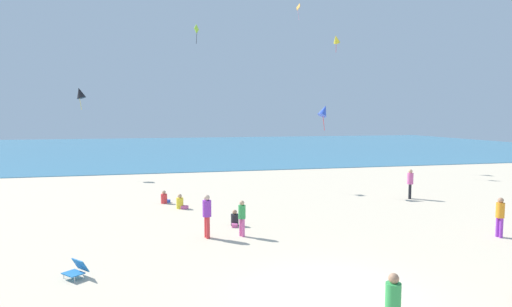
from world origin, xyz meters
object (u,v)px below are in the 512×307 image
at_px(person_0, 164,198).
at_px(kite_blue, 324,111).
at_px(kite_orange, 298,8).
at_px(person_4, 242,216).
at_px(kite_lime, 196,30).
at_px(person_8, 235,220).
at_px(person_6, 410,182).
at_px(kite_yellow, 336,39).
at_px(beach_chair_far_left, 77,269).
at_px(kite_black, 80,93).
at_px(person_2, 181,203).
at_px(person_1, 207,213).
at_px(person_5, 393,305).
at_px(person_3, 500,214).

xyz_separation_m(person_0, kite_blue, (9.97, 1.08, 4.97)).
bearing_deg(kite_orange, person_4, -114.37).
bearing_deg(kite_blue, kite_orange, 78.55).
bearing_deg(kite_lime, person_8, -88.92).
distance_m(person_6, kite_yellow, 19.63).
height_order(beach_chair_far_left, kite_black, kite_black).
distance_m(beach_chair_far_left, kite_black, 24.67).
height_order(beach_chair_far_left, person_2, person_2).
bearing_deg(beach_chair_far_left, kite_blue, -178.40).
relative_size(kite_black, kite_orange, 1.21).
bearing_deg(person_6, kite_black, -177.96).
bearing_deg(beach_chair_far_left, person_8, 179.50).
relative_size(person_4, person_6, 0.84).
bearing_deg(kite_black, person_4, -65.68).
distance_m(person_6, kite_black, 25.88).
height_order(beach_chair_far_left, person_0, person_0).
relative_size(person_1, kite_blue, 1.04).
bearing_deg(person_0, person_8, -115.33).
distance_m(person_4, person_6, 12.60).
height_order(kite_blue, kite_orange, kite_orange).
bearing_deg(person_4, beach_chair_far_left, -176.88).
bearing_deg(kite_yellow, person_4, -122.09).
height_order(person_5, kite_yellow, kite_yellow).
bearing_deg(kite_orange, person_5, -105.17).
bearing_deg(person_0, person_6, -60.18).
xyz_separation_m(kite_black, kite_yellow, (22.68, 1.27, 5.39)).
height_order(person_1, kite_lime, kite_lime).
relative_size(person_4, kite_blue, 0.88).
distance_m(person_1, person_6, 13.84).
bearing_deg(kite_black, person_1, -68.98).
xyz_separation_m(person_1, kite_yellow, (14.92, 21.44, 11.13)).
bearing_deg(beach_chair_far_left, kite_yellow, -169.09).
xyz_separation_m(kite_black, kite_blue, (16.21, -11.67, -1.52)).
xyz_separation_m(person_5, kite_orange, (8.18, 30.19, 13.79)).
relative_size(person_4, kite_yellow, 0.86).
xyz_separation_m(person_6, kite_orange, (-1.73, 15.62, 13.72)).
distance_m(kite_lime, kite_blue, 11.63).
xyz_separation_m(person_4, person_5, (1.40, -9.03, 0.09)).
bearing_deg(person_0, kite_blue, -46.01).
distance_m(person_5, person_6, 17.62).
height_order(person_3, person_5, person_5).
distance_m(person_1, kite_lime, 18.45).
height_order(person_5, kite_orange, kite_orange).
bearing_deg(person_6, kite_yellow, 119.97).
bearing_deg(beach_chair_far_left, person_2, -152.91).
bearing_deg(person_2, person_5, -45.17).
bearing_deg(person_8, person_2, -141.95).
height_order(person_3, kite_orange, kite_orange).
height_order(person_0, person_6, person_6).
relative_size(beach_chair_far_left, person_0, 1.12).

